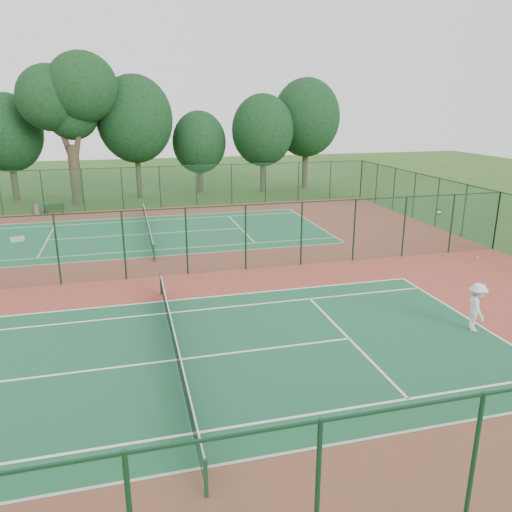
% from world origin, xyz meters
% --- Properties ---
extents(ground, '(120.00, 120.00, 0.00)m').
position_xyz_m(ground, '(0.00, 0.00, 0.00)').
color(ground, '#30551A').
rests_on(ground, ground).
extents(red_pad, '(40.00, 36.00, 0.01)m').
position_xyz_m(red_pad, '(0.00, 0.00, 0.01)').
color(red_pad, brown).
rests_on(red_pad, ground).
extents(court_near, '(23.77, 10.97, 0.01)m').
position_xyz_m(court_near, '(0.00, -9.00, 0.01)').
color(court_near, '#1B5836').
rests_on(court_near, red_pad).
extents(court_far, '(23.77, 10.97, 0.01)m').
position_xyz_m(court_far, '(0.00, 9.00, 0.01)').
color(court_far, '#216940').
rests_on(court_far, red_pad).
extents(fence_north, '(40.00, 0.09, 3.50)m').
position_xyz_m(fence_north, '(0.00, 18.00, 1.76)').
color(fence_north, '#184A2B').
rests_on(fence_north, ground).
extents(fence_east, '(0.09, 36.00, 3.50)m').
position_xyz_m(fence_east, '(20.00, 0.00, 1.76)').
color(fence_east, '#1A4E35').
rests_on(fence_east, ground).
extents(fence_divider, '(40.00, 0.09, 3.50)m').
position_xyz_m(fence_divider, '(0.00, 0.00, 1.76)').
color(fence_divider, '#184A30').
rests_on(fence_divider, ground).
extents(tennis_net_near, '(0.10, 12.90, 0.97)m').
position_xyz_m(tennis_net_near, '(0.00, -9.00, 0.54)').
color(tennis_net_near, '#133621').
rests_on(tennis_net_near, ground).
extents(tennis_net_far, '(0.10, 12.90, 0.97)m').
position_xyz_m(tennis_net_far, '(0.00, 9.00, 0.54)').
color(tennis_net_far, '#13351D').
rests_on(tennis_net_far, ground).
extents(player_near, '(1.05, 1.38, 1.90)m').
position_xyz_m(player_near, '(11.38, -9.52, 0.97)').
color(player_near, silver).
rests_on(player_near, court_near).
extents(trash_bin, '(0.58, 0.58, 0.84)m').
position_xyz_m(trash_bin, '(-8.21, 17.60, 0.43)').
color(trash_bin, slate).
rests_on(trash_bin, red_pad).
extents(bench, '(1.49, 0.70, 0.89)m').
position_xyz_m(bench, '(-6.81, 17.17, 0.47)').
color(bench, black).
rests_on(bench, red_pad).
extents(kit_bag, '(0.87, 0.57, 0.31)m').
position_xyz_m(kit_bag, '(-8.19, 9.14, 0.16)').
color(kit_bag, silver).
rests_on(kit_bag, red_pad).
extents(stray_ball_a, '(0.07, 0.07, 0.07)m').
position_xyz_m(stray_ball_a, '(3.91, -0.27, 0.05)').
color(stray_ball_a, yellow).
rests_on(stray_ball_a, red_pad).
extents(stray_ball_b, '(0.07, 0.07, 0.07)m').
position_xyz_m(stray_ball_b, '(9.69, -0.64, 0.04)').
color(stray_ball_b, '#D3E334').
rests_on(stray_ball_b, red_pad).
extents(stray_ball_c, '(0.07, 0.07, 0.07)m').
position_xyz_m(stray_ball_c, '(2.45, -0.56, 0.04)').
color(stray_ball_c, yellow).
rests_on(stray_ball_c, red_pad).
extents(big_tree, '(8.26, 6.04, 12.68)m').
position_xyz_m(big_tree, '(-5.31, 21.66, 8.98)').
color(big_tree, '#3C2F21').
rests_on(big_tree, ground).
extents(evergreen_row, '(39.00, 5.00, 12.00)m').
position_xyz_m(evergreen_row, '(0.50, 24.25, 0.00)').
color(evergreen_row, black).
rests_on(evergreen_row, ground).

